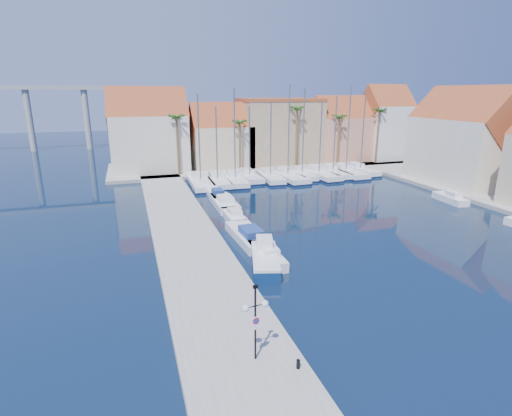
% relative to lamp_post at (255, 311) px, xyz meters
% --- Properties ---
extents(ground, '(260.00, 260.00, 0.00)m').
position_rel_lamp_post_xyz_m(ground, '(8.32, 4.99, -3.14)').
color(ground, black).
rests_on(ground, ground).
extents(quay_west, '(6.00, 77.00, 0.50)m').
position_rel_lamp_post_xyz_m(quay_west, '(-0.68, 18.49, -2.89)').
color(quay_west, gray).
rests_on(quay_west, ground).
extents(shore_north, '(54.00, 16.00, 0.50)m').
position_rel_lamp_post_xyz_m(shore_north, '(18.32, 52.99, -2.89)').
color(shore_north, gray).
rests_on(shore_north, ground).
extents(lamp_post, '(1.36, 0.48, 4.02)m').
position_rel_lamp_post_xyz_m(lamp_post, '(0.00, 0.00, 0.00)').
color(lamp_post, black).
rests_on(lamp_post, quay_west).
extents(bollard, '(0.18, 0.18, 0.46)m').
position_rel_lamp_post_xyz_m(bollard, '(1.72, -1.28, -2.41)').
color(bollard, black).
rests_on(bollard, quay_west).
extents(fishing_boat, '(3.46, 6.16, 2.05)m').
position_rel_lamp_post_xyz_m(fishing_boat, '(4.33, 11.12, -2.46)').
color(fishing_boat, navy).
rests_on(fishing_boat, ground).
extents(motorboat_west_0, '(1.85, 5.53, 1.40)m').
position_rel_lamp_post_xyz_m(motorboat_west_0, '(4.84, 12.11, -2.63)').
color(motorboat_west_0, white).
rests_on(motorboat_west_0, ground).
extents(motorboat_west_1, '(2.66, 7.41, 1.40)m').
position_rel_lamp_post_xyz_m(motorboat_west_1, '(4.74, 16.88, -2.63)').
color(motorboat_west_1, white).
rests_on(motorboat_west_1, ground).
extents(motorboat_west_2, '(1.73, 5.32, 1.40)m').
position_rel_lamp_post_xyz_m(motorboat_west_2, '(4.96, 23.06, -2.63)').
color(motorboat_west_2, white).
rests_on(motorboat_west_2, ground).
extents(motorboat_west_3, '(2.48, 7.40, 1.40)m').
position_rel_lamp_post_xyz_m(motorboat_west_3, '(5.26, 28.64, -2.63)').
color(motorboat_west_3, white).
rests_on(motorboat_west_3, ground).
extents(motorboat_west_4, '(1.88, 5.71, 1.40)m').
position_rel_lamp_post_xyz_m(motorboat_west_4, '(5.18, 32.24, -2.63)').
color(motorboat_west_4, white).
rests_on(motorboat_west_4, ground).
extents(motorboat_west_5, '(2.14, 6.00, 1.40)m').
position_rel_lamp_post_xyz_m(motorboat_west_5, '(4.48, 37.87, -2.63)').
color(motorboat_west_5, white).
rests_on(motorboat_west_5, ground).
extents(motorboat_east_1, '(1.92, 5.02, 1.40)m').
position_rel_lamp_post_xyz_m(motorboat_east_1, '(32.32, 21.97, -2.63)').
color(motorboat_east_1, white).
rests_on(motorboat_east_1, ground).
extents(sailboat_0, '(3.40, 11.66, 12.81)m').
position_rel_lamp_post_xyz_m(sailboat_0, '(4.49, 40.59, -2.57)').
color(sailboat_0, white).
rests_on(sailboat_0, ground).
extents(sailboat_1, '(3.10, 10.45, 11.15)m').
position_rel_lamp_post_xyz_m(sailboat_1, '(7.02, 40.73, -2.57)').
color(sailboat_1, white).
rests_on(sailboat_1, ground).
extents(sailboat_2, '(3.55, 10.36, 13.60)m').
position_rel_lamp_post_xyz_m(sailboat_2, '(9.69, 40.57, -2.54)').
color(sailboat_2, white).
rests_on(sailboat_2, ground).
extents(sailboat_3, '(2.44, 9.04, 11.06)m').
position_rel_lamp_post_xyz_m(sailboat_3, '(12.26, 41.86, -2.56)').
color(sailboat_3, white).
rests_on(sailboat_3, ground).
extents(sailboat_4, '(3.26, 9.81, 11.73)m').
position_rel_lamp_post_xyz_m(sailboat_4, '(15.30, 40.84, -2.56)').
color(sailboat_4, white).
rests_on(sailboat_4, ground).
extents(sailboat_5, '(3.58, 11.53, 14.14)m').
position_rel_lamp_post_xyz_m(sailboat_5, '(18.06, 40.87, -2.55)').
color(sailboat_5, white).
rests_on(sailboat_5, ground).
extents(sailboat_6, '(2.73, 9.04, 13.58)m').
position_rel_lamp_post_xyz_m(sailboat_6, '(20.70, 41.13, -2.52)').
color(sailboat_6, white).
rests_on(sailboat_6, ground).
extents(sailboat_7, '(3.68, 11.29, 11.56)m').
position_rel_lamp_post_xyz_m(sailboat_7, '(23.45, 40.99, -2.58)').
color(sailboat_7, white).
rests_on(sailboat_7, ground).
extents(sailboat_8, '(3.05, 10.29, 12.52)m').
position_rel_lamp_post_xyz_m(sailboat_8, '(26.21, 41.35, -2.56)').
color(sailboat_8, white).
rests_on(sailboat_8, ground).
extents(sailboat_9, '(3.15, 11.25, 14.09)m').
position_rel_lamp_post_xyz_m(sailboat_9, '(28.35, 41.09, -2.55)').
color(sailboat_9, white).
rests_on(sailboat_9, ground).
extents(sailboat_10, '(2.88, 9.56, 13.06)m').
position_rel_lamp_post_xyz_m(sailboat_10, '(31.34, 41.53, -2.54)').
color(sailboat_10, white).
rests_on(sailboat_10, ground).
extents(building_0, '(12.30, 9.00, 13.50)m').
position_rel_lamp_post_xyz_m(building_0, '(-1.68, 51.99, 3.39)').
color(building_0, beige).
rests_on(building_0, shore_north).
extents(building_1, '(10.30, 8.00, 11.00)m').
position_rel_lamp_post_xyz_m(building_1, '(10.32, 51.99, 2.16)').
color(building_1, '#CBBA8F').
rests_on(building_1, shore_north).
extents(building_2, '(14.20, 10.20, 11.50)m').
position_rel_lamp_post_xyz_m(building_2, '(21.32, 52.99, 3.12)').
color(building_2, '#99845E').
rests_on(building_2, shore_north).
extents(building_3, '(10.30, 8.00, 12.00)m').
position_rel_lamp_post_xyz_m(building_3, '(33.32, 51.99, 2.72)').
color(building_3, tan).
rests_on(building_3, shore_north).
extents(building_4, '(8.30, 8.00, 14.00)m').
position_rel_lamp_post_xyz_m(building_4, '(42.32, 50.99, 3.83)').
color(building_4, white).
rests_on(building_4, shore_north).
extents(building_6, '(9.00, 14.30, 13.50)m').
position_rel_lamp_post_xyz_m(building_6, '(40.32, 28.99, 3.38)').
color(building_6, beige).
rests_on(building_6, shore_east).
extents(palm_0, '(2.60, 2.60, 10.15)m').
position_rel_lamp_post_xyz_m(palm_0, '(2.32, 46.99, 5.94)').
color(palm_0, brown).
rests_on(palm_0, shore_north).
extents(palm_1, '(2.60, 2.60, 9.15)m').
position_rel_lamp_post_xyz_m(palm_1, '(12.32, 46.99, 5.00)').
color(palm_1, brown).
rests_on(palm_1, shore_north).
extents(palm_2, '(2.60, 2.60, 11.15)m').
position_rel_lamp_post_xyz_m(palm_2, '(22.32, 46.99, 6.88)').
color(palm_2, brown).
rests_on(palm_2, shore_north).
extents(palm_3, '(2.60, 2.60, 9.65)m').
position_rel_lamp_post_xyz_m(palm_3, '(30.32, 46.99, 5.47)').
color(palm_3, brown).
rests_on(palm_3, shore_north).
extents(palm_4, '(2.60, 2.60, 10.65)m').
position_rel_lamp_post_xyz_m(palm_4, '(38.32, 46.99, 6.41)').
color(palm_4, brown).
rests_on(palm_4, shore_north).
extents(viaduct, '(48.00, 2.20, 14.45)m').
position_rel_lamp_post_xyz_m(viaduct, '(-30.75, 86.99, 7.11)').
color(viaduct, '#9E9E99').
rests_on(viaduct, ground).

